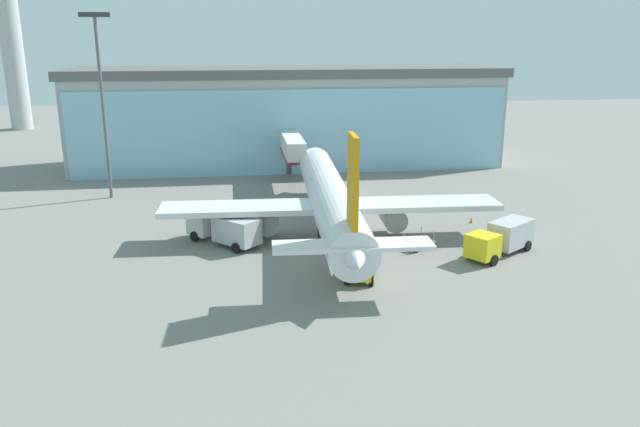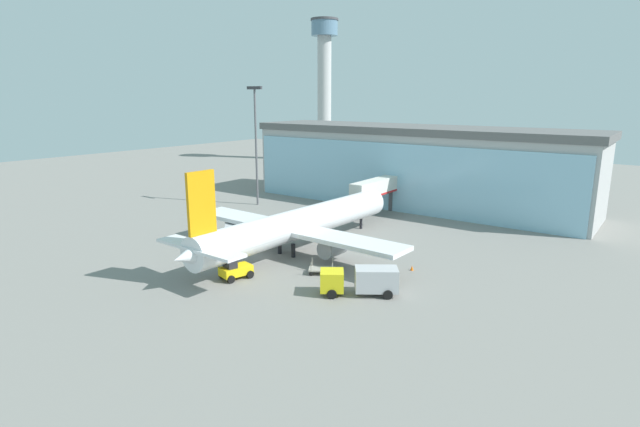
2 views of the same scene
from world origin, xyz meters
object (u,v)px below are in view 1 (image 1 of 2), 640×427
object	(u,v)px
fuel_truck	(502,238)
baggage_cart	(419,243)
jet_bridge	(292,147)
airplane	(330,200)
control_tower	(6,1)
safety_cone_wingtip	(471,220)
safety_cone_nose	(340,262)
apron_light_mast	(102,92)
catering_truck	(225,228)
pushback_tug	(360,268)

from	to	relation	value
fuel_truck	baggage_cart	size ratio (longest dim) A/B	2.23
jet_bridge	airplane	distance (m)	21.89
control_tower	fuel_truck	distance (m)	105.62
safety_cone_wingtip	control_tower	bearing A→B (deg)	132.91
jet_bridge	safety_cone_wingtip	world-z (taller)	jet_bridge
safety_cone_nose	fuel_truck	bearing A→B (deg)	4.42
apron_light_mast	airplane	xyz separation A→B (m)	(22.95, -16.41, -8.43)
baggage_cart	safety_cone_wingtip	distance (m)	9.82
apron_light_mast	jet_bridge	bearing A→B (deg)	14.38
control_tower	apron_light_mast	bearing A→B (deg)	-63.22
jet_bridge	safety_cone_wingtip	distance (m)	25.66
fuel_truck	safety_cone_wingtip	size ratio (longest dim) A/B	13.05
airplane	catering_truck	world-z (taller)	airplane
apron_light_mast	pushback_tug	world-z (taller)	apron_light_mast
jet_bridge	baggage_cart	bearing A→B (deg)	-162.34
airplane	safety_cone_nose	world-z (taller)	airplane
safety_cone_wingtip	baggage_cart	bearing A→B (deg)	-136.14
airplane	control_tower	bearing A→B (deg)	36.08
control_tower	fuel_truck	world-z (taller)	control_tower
catering_truck	apron_light_mast	bearing A→B (deg)	-9.31
pushback_tug	safety_cone_nose	bearing A→B (deg)	30.31
apron_light_mast	baggage_cart	world-z (taller)	apron_light_mast
airplane	catering_truck	distance (m)	9.73
airplane	baggage_cart	bearing A→B (deg)	-120.52
baggage_cart	safety_cone_wingtip	bearing A→B (deg)	-170.23
airplane	catering_truck	size ratio (longest dim) A/B	5.27
apron_light_mast	baggage_cart	distance (m)	38.30
pushback_tug	safety_cone_wingtip	distance (m)	18.95
catering_truck	control_tower	bearing A→B (deg)	-16.90
apron_light_mast	catering_truck	bearing A→B (deg)	-52.97
baggage_cart	safety_cone_nose	distance (m)	8.03
apron_light_mast	safety_cone_nose	world-z (taller)	apron_light_mast
pushback_tug	airplane	bearing A→B (deg)	17.65
control_tower	safety_cone_nose	bearing A→B (deg)	-57.54
jet_bridge	airplane	xyz separation A→B (m)	(2.07, -21.76, -1.16)
apron_light_mast	catering_truck	world-z (taller)	apron_light_mast
control_tower	apron_light_mast	size ratio (longest dim) A/B	1.98
catering_truck	baggage_cart	distance (m)	16.86
fuel_truck	baggage_cart	bearing A→B (deg)	-55.56
pushback_tug	safety_cone_wingtip	xyz separation A→B (m)	(13.35, 13.43, -0.70)
control_tower	safety_cone_wingtip	bearing A→B (deg)	-47.09
pushback_tug	jet_bridge	bearing A→B (deg)	18.18
jet_bridge	pushback_tug	xyz separation A→B (m)	(2.97, -32.77, -3.54)
airplane	safety_cone_wingtip	size ratio (longest dim) A/B	65.10
baggage_cart	jet_bridge	bearing A→B (deg)	-104.61
baggage_cart	safety_cone_wingtip	size ratio (longest dim) A/B	5.85
pushback_tug	safety_cone_wingtip	bearing A→B (deg)	-31.83
catering_truck	baggage_cart	bearing A→B (deg)	-146.13
fuel_truck	apron_light_mast	bearing A→B (deg)	-68.70
apron_light_mast	airplane	distance (m)	29.44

